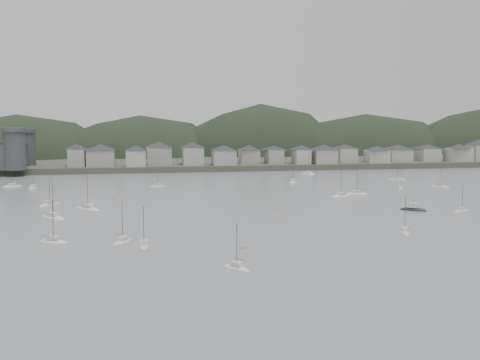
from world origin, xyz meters
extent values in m
plane|color=slate|center=(0.00, 0.00, 0.00)|extent=(900.00, 900.00, 0.00)
cube|color=#383D2D|center=(0.00, 295.00, 1.50)|extent=(900.00, 250.00, 3.00)
ellipsoid|color=black|center=(-110.87, 271.94, -10.14)|extent=(138.98, 92.48, 81.13)
ellipsoid|color=black|center=(-32.30, 272.87, -9.97)|extent=(132.08, 90.41, 79.74)
ellipsoid|color=black|center=(50.65, 272.93, -12.68)|extent=(133.88, 88.37, 101.41)
ellipsoid|color=black|center=(125.95, 267.91, -10.32)|extent=(165.81, 81.78, 82.55)
cylinder|color=#323235|center=(-92.00, 166.00, 12.00)|extent=(10.00, 10.00, 18.00)
cylinder|color=#323235|center=(-92.00, 194.00, 11.50)|extent=(10.00, 10.00, 17.00)
cube|color=#323235|center=(-92.00, 180.00, 9.00)|extent=(3.50, 30.00, 12.00)
cube|color=gray|center=(-65.00, 181.96, 7.29)|extent=(8.34, 12.91, 8.59)
pyramid|color=#29282E|center=(-65.00, 181.96, 13.09)|extent=(15.78, 15.78, 3.01)
cube|color=gray|center=(-53.32, 181.32, 7.18)|extent=(13.68, 13.35, 8.36)
pyramid|color=#29282E|center=(-53.32, 181.32, 12.82)|extent=(20.07, 20.07, 2.93)
cube|color=#AFABA4|center=(-35.57, 176.02, 7.04)|extent=(9.78, 10.20, 8.08)
pyramid|color=#29282E|center=(-35.57, 176.02, 12.49)|extent=(14.83, 14.83, 2.83)
cube|color=gray|center=(-23.51, 185.65, 7.55)|extent=(12.59, 13.33, 9.09)
pyramid|color=#29282E|center=(-23.51, 185.65, 13.68)|extent=(19.24, 19.24, 3.18)
cube|color=#AFABA4|center=(-5.75, 184.10, 7.43)|extent=(10.74, 12.17, 8.87)
pyramid|color=#29282E|center=(-5.75, 184.10, 13.42)|extent=(17.01, 17.01, 3.10)
cube|color=gray|center=(9.92, 177.53, 6.85)|extent=(11.63, 12.09, 7.69)
pyramid|color=#29282E|center=(9.92, 177.53, 12.04)|extent=(17.61, 17.61, 2.69)
cube|color=gray|center=(25.25, 186.19, 6.72)|extent=(10.37, 9.35, 7.44)
pyramid|color=#29282E|center=(25.25, 186.19, 11.74)|extent=(14.65, 14.65, 2.60)
cube|color=gray|center=(38.63, 183.79, 6.61)|extent=(8.24, 12.20, 7.22)
pyramid|color=#29282E|center=(38.63, 183.79, 11.48)|extent=(15.17, 15.17, 2.53)
cube|color=#AFABA4|center=(52.50, 178.55, 6.73)|extent=(8.06, 10.91, 7.46)
pyramid|color=#29282E|center=(52.50, 178.55, 11.77)|extent=(14.08, 14.08, 2.61)
cube|color=gray|center=(64.81, 177.06, 6.83)|extent=(11.73, 11.78, 7.66)
pyramid|color=#29282E|center=(64.81, 177.06, 12.00)|extent=(17.46, 17.46, 2.68)
cube|color=#AFABA4|center=(80.64, 186.91, 6.67)|extent=(10.19, 13.02, 7.33)
pyramid|color=#29282E|center=(80.64, 186.91, 11.62)|extent=(17.23, 17.23, 2.57)
cube|color=#AFABA4|center=(95.55, 178.06, 6.44)|extent=(11.70, 9.81, 6.88)
pyramid|color=#29282E|center=(95.55, 178.06, 11.08)|extent=(15.97, 15.97, 2.41)
cube|color=#AFABA4|center=(112.40, 186.91, 6.50)|extent=(12.83, 12.48, 7.00)
pyramid|color=#29282E|center=(112.40, 186.91, 11.22)|extent=(18.79, 18.79, 2.45)
cube|color=#AFABA4|center=(130.73, 187.42, 6.48)|extent=(11.07, 13.50, 6.97)
pyramid|color=#29282E|center=(130.73, 187.42, 11.19)|extent=(18.25, 18.25, 2.44)
cube|color=#AFABA4|center=(146.02, 179.72, 6.67)|extent=(13.75, 9.12, 7.34)
pyramid|color=#29282E|center=(146.02, 179.72, 11.62)|extent=(16.97, 16.97, 2.57)
cube|color=#AFABA4|center=(162.92, 185.95, 7.53)|extent=(11.37, 11.57, 9.05)
pyramid|color=#29282E|center=(162.92, 185.95, 13.63)|extent=(17.03, 17.03, 3.17)
ellipsoid|color=silver|center=(65.66, 86.32, 0.05)|extent=(4.45, 6.30, 1.21)
cube|color=silver|center=(65.66, 86.32, 0.96)|extent=(2.14, 2.50, 0.70)
cylinder|color=#3F3F42|center=(65.66, 86.32, 3.99)|extent=(0.12, 0.12, 7.59)
cylinder|color=#3F3F42|center=(65.17, 87.30, 1.51)|extent=(1.31, 2.49, 0.10)
ellipsoid|color=silver|center=(58.92, 32.64, 0.05)|extent=(6.55, 3.49, 1.25)
cube|color=silver|center=(58.92, 32.64, 0.97)|extent=(2.46, 1.87, 0.70)
cylinder|color=#3F3F42|center=(58.92, 32.64, 4.11)|extent=(0.12, 0.12, 7.81)
cylinder|color=#3F3F42|center=(60.01, 32.36, 1.52)|extent=(2.75, 0.79, 0.10)
ellipsoid|color=silver|center=(-84.64, 121.19, 0.05)|extent=(8.08, 5.04, 1.54)
cube|color=silver|center=(-84.64, 121.19, 1.12)|extent=(3.12, 2.54, 0.70)
cylinder|color=#3F3F42|center=(-84.64, 121.19, 5.01)|extent=(0.12, 0.12, 9.63)
cylinder|color=#3F3F42|center=(-85.94, 121.69, 1.67)|extent=(3.28, 1.32, 0.10)
ellipsoid|color=silver|center=(-62.46, 66.26, 0.05)|extent=(7.74, 9.04, 1.82)
cube|color=silver|center=(-62.46, 66.26, 1.26)|extent=(3.50, 3.75, 0.70)
cylinder|color=#3F3F42|center=(-62.46, 66.26, 5.88)|extent=(0.12, 0.12, 11.36)
cylinder|color=#3F3F42|center=(-61.49, 64.94, 1.81)|extent=(2.51, 3.35, 0.10)
ellipsoid|color=silver|center=(-75.62, 114.80, 0.05)|extent=(4.02, 8.19, 1.57)
cube|color=silver|center=(-75.62, 114.80, 1.14)|extent=(2.24, 3.04, 0.70)
cylinder|color=#3F3F42|center=(-75.62, 114.80, 5.11)|extent=(0.12, 0.12, 9.82)
cylinder|color=#3F3F42|center=(-75.90, 116.19, 1.69)|extent=(0.80, 3.48, 0.10)
ellipsoid|color=silver|center=(30.62, 115.76, 0.05)|extent=(6.41, 9.02, 1.74)
cube|color=silver|center=(30.62, 115.76, 1.22)|extent=(3.08, 3.58, 0.70)
cylinder|color=#3F3F42|center=(30.62, 115.76, 5.64)|extent=(0.12, 0.12, 10.87)
cylinder|color=#3F3F42|center=(29.91, 117.15, 1.77)|extent=(1.86, 3.54, 0.10)
ellipsoid|color=silver|center=(-58.07, 41.08, 0.05)|extent=(8.89, 9.23, 1.94)
cube|color=silver|center=(-58.07, 41.08, 1.32)|extent=(3.88, 3.94, 0.70)
cylinder|color=#3F3F42|center=(-58.07, 41.08, 6.27)|extent=(0.12, 0.12, 12.14)
cylinder|color=#3F3F42|center=(-59.26, 39.80, 1.87)|extent=(3.05, 3.27, 0.10)
ellipsoid|color=silver|center=(42.76, 74.46, 0.05)|extent=(8.44, 3.63, 1.63)
cube|color=silver|center=(42.76, 74.46, 1.17)|extent=(3.07, 2.15, 0.70)
cylinder|color=#3F3F42|center=(42.76, 74.46, 5.31)|extent=(0.12, 0.12, 10.22)
cylinder|color=#3F3F42|center=(44.22, 74.65, 1.72)|extent=(3.66, 0.57, 0.10)
ellipsoid|color=silver|center=(47.85, 150.00, 0.05)|extent=(7.03, 9.05, 1.77)
cube|color=silver|center=(47.85, 150.00, 1.24)|extent=(3.28, 3.67, 0.70)
cylinder|color=#3F3F42|center=(47.85, 150.00, 5.74)|extent=(0.12, 0.12, 11.09)
cylinder|color=#3F3F42|center=(48.68, 151.36, 1.79)|extent=(2.16, 3.46, 0.10)
ellipsoid|color=silver|center=(35.03, 69.42, 0.05)|extent=(9.32, 6.42, 1.79)
cube|color=silver|center=(35.03, 69.42, 1.25)|extent=(3.67, 3.12, 0.70)
cylinder|color=#3F3F42|center=(35.03, 69.42, 5.80)|extent=(0.12, 0.12, 11.19)
cylinder|color=#3F3F42|center=(36.49, 68.73, 1.80)|extent=(3.69, 1.81, 0.10)
ellipsoid|color=silver|center=(-53.76, 9.13, 0.05)|extent=(7.79, 5.40, 1.50)
cube|color=silver|center=(-53.76, 9.13, 1.10)|extent=(3.07, 2.62, 0.70)
cylinder|color=#3F3F42|center=(-53.76, 9.13, 4.88)|extent=(0.12, 0.12, 9.36)
cylinder|color=#3F3F42|center=(-54.98, 8.54, 1.65)|extent=(3.08, 1.55, 0.10)
ellipsoid|color=silver|center=(-49.97, 55.06, 0.05)|extent=(9.37, 9.30, 2.00)
cube|color=silver|center=(-49.97, 55.06, 1.35)|extent=(4.04, 4.02, 0.70)
cylinder|color=#3F3F42|center=(-49.97, 55.06, 6.45)|extent=(0.12, 0.12, 12.50)
cylinder|color=#3F3F42|center=(-51.25, 53.80, 1.90)|extent=(3.28, 3.23, 0.10)
ellipsoid|color=silver|center=(-27.11, 111.71, 0.05)|extent=(6.83, 3.41, 1.31)
cube|color=silver|center=(-27.11, 111.71, 1.00)|extent=(2.54, 1.88, 0.70)
cylinder|color=#3F3F42|center=(-27.11, 111.71, 4.29)|extent=(0.12, 0.12, 8.18)
cylinder|color=#3F3F42|center=(-28.26, 111.96, 1.55)|extent=(2.90, 0.71, 0.10)
ellipsoid|color=silver|center=(-17.84, -20.00, 0.05)|extent=(5.53, 6.64, 1.32)
cube|color=silver|center=(-17.84, -20.00, 1.01)|extent=(2.52, 2.73, 0.70)
cylinder|color=#3F3F42|center=(-17.84, -20.00, 4.34)|extent=(0.12, 0.12, 8.28)
cylinder|color=#3F3F42|center=(-17.16, -19.02, 1.56)|extent=(1.79, 2.50, 0.10)
ellipsoid|color=silver|center=(80.04, 119.45, 0.05)|extent=(6.93, 7.34, 1.53)
cube|color=silver|center=(80.04, 119.45, 1.12)|extent=(3.04, 3.12, 0.70)
cylinder|color=#3F3F42|center=(80.04, 119.45, 4.99)|extent=(0.12, 0.12, 9.57)
cylinder|color=#3F3F42|center=(79.13, 118.42, 1.67)|extent=(2.37, 2.64, 0.10)
ellipsoid|color=silver|center=(83.58, 89.02, 0.05)|extent=(6.86, 8.40, 1.67)
cube|color=silver|center=(83.58, 89.02, 1.18)|extent=(3.15, 3.44, 0.70)
cylinder|color=#3F3F42|center=(83.58, 89.02, 5.41)|extent=(0.12, 0.12, 10.42)
cylinder|color=#3F3F42|center=(82.74, 87.78, 1.73)|extent=(2.17, 3.17, 0.10)
ellipsoid|color=silver|center=(-34.20, 1.57, 0.05)|extent=(2.31, 6.96, 1.39)
cube|color=silver|center=(-34.20, 1.57, 1.04)|extent=(1.56, 2.45, 0.70)
cylinder|color=#3F3F42|center=(-34.20, 1.57, 4.53)|extent=(0.12, 0.12, 8.67)
cylinder|color=#3F3F42|center=(-34.21, 0.32, 1.59)|extent=(0.14, 3.12, 0.10)
ellipsoid|color=silver|center=(-38.76, 6.62, 0.05)|extent=(5.58, 7.25, 1.42)
cube|color=silver|center=(-38.76, 6.62, 1.06)|extent=(2.61, 2.93, 0.70)
cylinder|color=#3F3F42|center=(-38.76, 6.62, 4.63)|extent=(0.12, 0.12, 8.86)
cylinder|color=#3F3F42|center=(-39.41, 7.72, 1.61)|extent=(1.72, 2.79, 0.10)
ellipsoid|color=silver|center=(27.40, 5.41, 0.05)|extent=(3.99, 7.35, 1.40)
cube|color=silver|center=(27.40, 5.41, 1.05)|extent=(2.13, 2.77, 0.70)
cylinder|color=#3F3F42|center=(27.40, 5.41, 4.58)|extent=(0.12, 0.12, 8.76)
cylinder|color=#3F3F42|center=(27.73, 4.19, 1.60)|extent=(0.92, 3.07, 0.10)
ellipsoid|color=black|center=(45.67, 37.03, 0.05)|extent=(7.90, 7.16, 1.73)
cube|color=silver|center=(45.67, 37.03, 1.57)|extent=(3.22, 3.20, 1.40)
cylinder|color=#3F3F42|center=(45.67, 37.03, 2.47)|extent=(0.10, 0.10, 1.20)
sphere|color=#C38641|center=(-53.27, 134.26, 0.15)|extent=(0.70, 0.70, 0.70)
sphere|color=#C38641|center=(6.18, 44.93, 0.15)|extent=(0.70, 0.70, 0.70)
sphere|color=#C38641|center=(-13.63, -3.39, 0.15)|extent=(0.70, 0.70, 0.70)
sphere|color=#C38641|center=(49.20, 115.25, 0.15)|extent=(0.70, 0.70, 0.70)
sphere|color=#C38641|center=(-43.16, 75.76, 0.15)|extent=(0.70, 0.70, 0.70)
camera|label=1|loc=(-35.56, -120.77, 27.25)|focal=43.08mm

